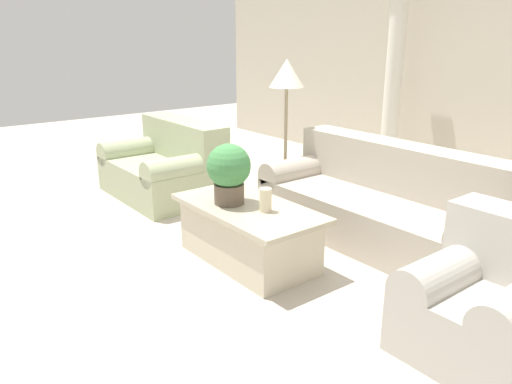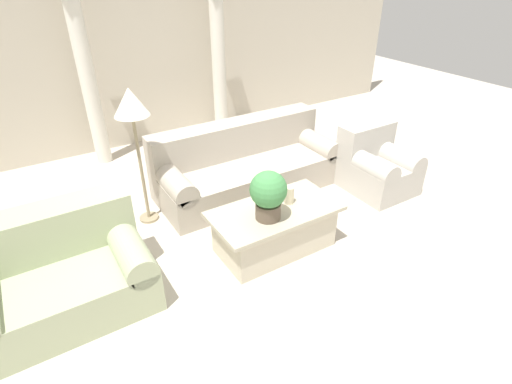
# 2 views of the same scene
# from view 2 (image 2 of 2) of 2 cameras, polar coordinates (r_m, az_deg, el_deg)

# --- Properties ---
(ground_plane) EXTENTS (16.00, 16.00, 0.00)m
(ground_plane) POSITION_cam_2_polar(r_m,az_deg,el_deg) (4.51, 0.41, -5.69)
(ground_plane) COLOR #BCB2A3
(wall_back) EXTENTS (10.00, 0.06, 3.20)m
(wall_back) POSITION_cam_2_polar(r_m,az_deg,el_deg) (6.65, -15.47, 20.39)
(wall_back) COLOR beige
(wall_back) RESTS_ON ground_plane
(sofa_long) EXTENTS (2.36, 0.95, 0.86)m
(sofa_long) POSITION_cam_2_polar(r_m,az_deg,el_deg) (5.19, -1.46, 3.91)
(sofa_long) COLOR #ADA393
(sofa_long) RESTS_ON ground_plane
(loveseat) EXTENTS (1.44, 0.95, 0.86)m
(loveseat) POSITION_cam_2_polar(r_m,az_deg,el_deg) (3.86, -26.28, -10.36)
(loveseat) COLOR #A7B089
(loveseat) RESTS_ON ground_plane
(coffee_table) EXTENTS (1.32, 0.69, 0.48)m
(coffee_table) POSITION_cam_2_polar(r_m,az_deg,el_deg) (4.15, 2.69, -5.22)
(coffee_table) COLOR beige
(coffee_table) RESTS_ON ground_plane
(potted_plant) EXTENTS (0.36, 0.36, 0.50)m
(potted_plant) POSITION_cam_2_polar(r_m,az_deg,el_deg) (3.74, 1.78, -0.20)
(potted_plant) COLOR brown
(potted_plant) RESTS_ON coffee_table
(pillar_candle) EXTENTS (0.10, 0.10, 0.19)m
(pillar_candle) POSITION_cam_2_polar(r_m,az_deg,el_deg) (4.08, 4.76, -0.43)
(pillar_candle) COLOR beige
(pillar_candle) RESTS_ON coffee_table
(floor_lamp) EXTENTS (0.36, 0.36, 1.56)m
(floor_lamp) POSITION_cam_2_polar(r_m,az_deg,el_deg) (4.30, -17.38, 11.19)
(floor_lamp) COLOR gray
(floor_lamp) RESTS_ON ground_plane
(column_left) EXTENTS (0.30, 0.30, 2.36)m
(column_left) POSITION_cam_2_polar(r_m,az_deg,el_deg) (6.09, -22.87, 14.46)
(column_left) COLOR silver
(column_left) RESTS_ON ground_plane
(column_right) EXTENTS (0.30, 0.30, 2.36)m
(column_right) POSITION_cam_2_polar(r_m,az_deg,el_deg) (6.69, -5.35, 17.93)
(column_right) COLOR silver
(column_right) RESTS_ON ground_plane
(armchair) EXTENTS (0.76, 0.86, 0.82)m
(armchair) POSITION_cam_2_polar(r_m,az_deg,el_deg) (5.43, 16.75, 3.85)
(armchair) COLOR #B7B2A8
(armchair) RESTS_ON ground_plane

